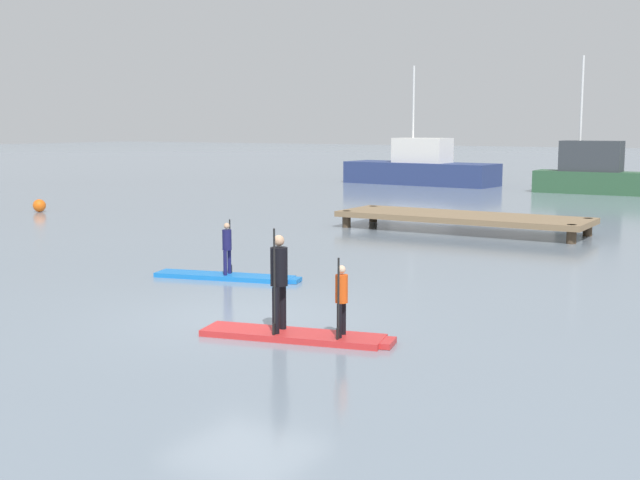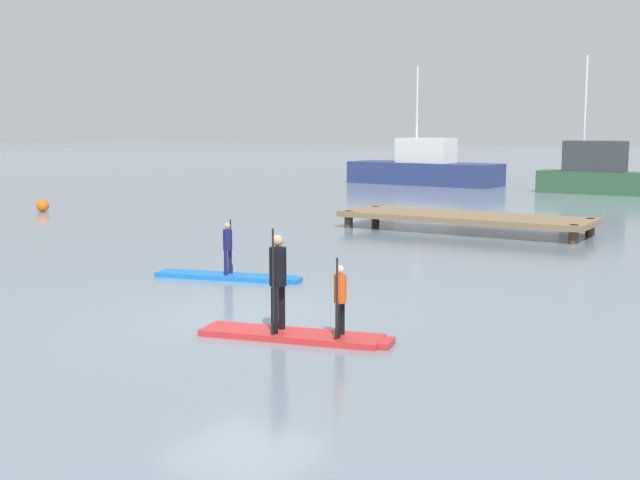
# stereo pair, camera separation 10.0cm
# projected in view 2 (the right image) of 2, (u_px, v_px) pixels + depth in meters

# --- Properties ---
(ground_plane) EXTENTS (240.00, 240.00, 0.00)m
(ground_plane) POSITION_uv_depth(u_px,v_px,m) (244.00, 318.00, 14.51)
(ground_plane) COLOR gray
(paddleboard_near) EXTENTS (3.35, 1.40, 0.10)m
(paddleboard_near) POSITION_uv_depth(u_px,v_px,m) (228.00, 276.00, 18.24)
(paddleboard_near) COLOR blue
(paddleboard_near) RESTS_ON ground
(paddler_child_solo) EXTENTS (0.25, 0.39, 1.21)m
(paddler_child_solo) POSITION_uv_depth(u_px,v_px,m) (228.00, 245.00, 18.15)
(paddler_child_solo) COLOR #19194C
(paddler_child_solo) RESTS_ON paddleboard_near
(paddleboard_far) EXTENTS (3.18, 1.38, 0.10)m
(paddleboard_far) POSITION_uv_depth(u_px,v_px,m) (296.00, 336.00, 13.11)
(paddleboard_far) COLOR red
(paddleboard_far) RESTS_ON ground
(paddler_adult) EXTENTS (0.33, 0.49, 1.68)m
(paddler_adult) POSITION_uv_depth(u_px,v_px,m) (278.00, 276.00, 13.06)
(paddler_adult) COLOR black
(paddler_adult) RESTS_ON paddleboard_far
(paddler_child_front) EXTENTS (0.24, 0.39, 1.27)m
(paddler_child_front) POSITION_uv_depth(u_px,v_px,m) (340.00, 297.00, 12.77)
(paddler_child_front) COLOR black
(paddler_child_front) RESTS_ON paddleboard_far
(fishing_boat_white_large) EXTENTS (9.08, 3.36, 6.76)m
(fishing_boat_white_large) POSITION_uv_depth(u_px,v_px,m) (424.00, 169.00, 47.46)
(fishing_boat_white_large) COLOR navy
(fishing_boat_white_large) RESTS_ON ground
(fishing_boat_green_midground) EXTENTS (6.18, 1.76, 6.80)m
(fishing_boat_green_midground) POSITION_uv_depth(u_px,v_px,m) (599.00, 173.00, 40.87)
(fishing_boat_green_midground) COLOR #2D5638
(fishing_boat_green_midground) RESTS_ON ground
(floating_dock) EXTENTS (8.02, 2.52, 0.55)m
(floating_dock) POSITION_uv_depth(u_px,v_px,m) (464.00, 218.00, 26.30)
(floating_dock) COLOR #846B4C
(floating_dock) RESTS_ON ground
(mooring_buoy_far) EXTENTS (0.50, 0.50, 0.50)m
(mooring_buoy_far) POSITION_uv_depth(u_px,v_px,m) (43.00, 205.00, 32.41)
(mooring_buoy_far) COLOR orange
(mooring_buoy_far) RESTS_ON ground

